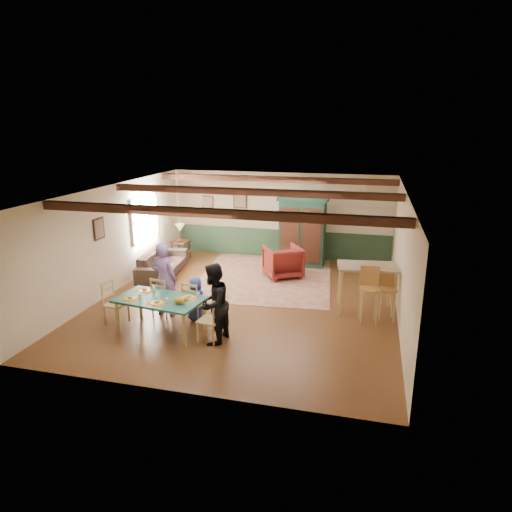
% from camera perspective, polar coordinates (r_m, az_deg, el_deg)
% --- Properties ---
extents(floor, '(8.00, 8.00, 0.00)m').
position_cam_1_polar(floor, '(11.11, -1.16, -5.72)').
color(floor, '#482814').
rests_on(floor, ground).
extents(wall_back, '(7.00, 0.02, 2.70)m').
position_cam_1_polar(wall_back, '(14.47, 3.02, 5.07)').
color(wall_back, beige).
rests_on(wall_back, floor).
extents(wall_left, '(0.02, 8.00, 2.70)m').
position_cam_1_polar(wall_left, '(12.06, -17.45, 2.04)').
color(wall_left, beige).
rests_on(wall_left, floor).
extents(wall_right, '(0.02, 8.00, 2.70)m').
position_cam_1_polar(wall_right, '(10.35, 17.83, -0.29)').
color(wall_right, beige).
rests_on(wall_right, floor).
extents(ceiling, '(7.00, 8.00, 0.02)m').
position_cam_1_polar(ceiling, '(10.41, -1.25, 8.20)').
color(ceiling, white).
rests_on(ceiling, wall_back).
extents(wainscot_back, '(6.95, 0.03, 0.90)m').
position_cam_1_polar(wainscot_back, '(14.66, 2.95, 1.60)').
color(wainscot_back, '#203B26').
rests_on(wainscot_back, floor).
extents(ceiling_beam_front, '(6.95, 0.16, 0.16)m').
position_cam_1_polar(ceiling_beam_front, '(8.26, -5.51, 5.36)').
color(ceiling_beam_front, black).
rests_on(ceiling_beam_front, ceiling).
extents(ceiling_beam_mid, '(6.95, 0.16, 0.16)m').
position_cam_1_polar(ceiling_beam_mid, '(10.80, -0.67, 8.02)').
color(ceiling_beam_mid, black).
rests_on(ceiling_beam_mid, ceiling).
extents(ceiling_beam_back, '(6.95, 0.16, 0.16)m').
position_cam_1_polar(ceiling_beam_back, '(13.31, 2.24, 9.58)').
color(ceiling_beam_back, black).
rests_on(ceiling_beam_back, ceiling).
extents(window_left, '(0.06, 1.60, 1.30)m').
position_cam_1_polar(window_left, '(13.44, -13.68, 4.62)').
color(window_left, white).
rests_on(window_left, wall_left).
extents(picture_left_wall, '(0.04, 0.42, 0.52)m').
position_cam_1_polar(picture_left_wall, '(11.47, -19.04, 3.24)').
color(picture_left_wall, gray).
rests_on(picture_left_wall, wall_left).
extents(picture_back_a, '(0.45, 0.04, 0.55)m').
position_cam_1_polar(picture_back_a, '(14.67, -2.00, 7.02)').
color(picture_back_a, gray).
rests_on(picture_back_a, wall_back).
extents(picture_back_b, '(0.38, 0.04, 0.48)m').
position_cam_1_polar(picture_back_b, '(15.03, -6.05, 6.58)').
color(picture_back_b, gray).
rests_on(picture_back_b, wall_back).
extents(dining_table, '(1.88, 1.21, 0.73)m').
position_cam_1_polar(dining_table, '(9.65, -11.82, -7.25)').
color(dining_table, '#1C594B').
rests_on(dining_table, floor).
extents(dining_chair_far_left, '(0.47, 0.48, 0.93)m').
position_cam_1_polar(dining_chair_far_left, '(10.36, -11.52, -4.99)').
color(dining_chair_far_left, tan).
rests_on(dining_chair_far_left, floor).
extents(dining_chair_far_right, '(0.47, 0.48, 0.93)m').
position_cam_1_polar(dining_chair_far_right, '(9.97, -7.73, -5.66)').
color(dining_chair_far_right, tan).
rests_on(dining_chair_far_right, floor).
extents(dining_chair_end_left, '(0.48, 0.47, 0.93)m').
position_cam_1_polar(dining_chair_end_left, '(10.25, -17.13, -5.63)').
color(dining_chair_end_left, tan).
rests_on(dining_chair_end_left, floor).
extents(dining_chair_end_right, '(0.48, 0.47, 0.93)m').
position_cam_1_polar(dining_chair_end_right, '(9.07, -5.86, -7.88)').
color(dining_chair_end_right, tan).
rests_on(dining_chair_end_right, floor).
extents(person_man, '(0.66, 0.48, 1.69)m').
position_cam_1_polar(person_man, '(10.29, -11.40, -2.87)').
color(person_man, '#7A5999').
rests_on(person_man, floor).
extents(person_woman, '(0.71, 0.86, 1.61)m').
position_cam_1_polar(person_woman, '(8.89, -5.37, -5.97)').
color(person_woman, black).
rests_on(person_woman, floor).
extents(person_child, '(0.52, 0.37, 0.98)m').
position_cam_1_polar(person_child, '(10.02, -7.52, -5.36)').
color(person_child, navy).
rests_on(person_child, floor).
extents(cat, '(0.37, 0.18, 0.18)m').
position_cam_1_polar(cat, '(9.13, -9.49, -5.43)').
color(cat, orange).
rests_on(cat, dining_table).
extents(place_setting_near_left, '(0.43, 0.34, 0.11)m').
position_cam_1_polar(place_setting_near_left, '(9.61, -15.46, -4.90)').
color(place_setting_near_left, '#FCAD21').
rests_on(place_setting_near_left, dining_table).
extents(place_setting_near_center, '(0.43, 0.34, 0.11)m').
position_cam_1_polar(place_setting_near_center, '(9.25, -12.30, -5.51)').
color(place_setting_near_center, '#FCAD21').
rests_on(place_setting_near_center, dining_table).
extents(place_setting_far_left, '(0.43, 0.34, 0.11)m').
position_cam_1_polar(place_setting_far_left, '(9.97, -13.77, -3.99)').
color(place_setting_far_left, '#FCAD21').
rests_on(place_setting_far_left, dining_table).
extents(place_setting_far_right, '(0.43, 0.34, 0.11)m').
position_cam_1_polar(place_setting_far_right, '(9.41, -8.40, -4.92)').
color(place_setting_far_right, '#FCAD21').
rests_on(place_setting_far_right, dining_table).
extents(area_rug, '(3.96, 4.57, 0.01)m').
position_cam_1_polar(area_rug, '(12.81, 1.18, -2.65)').
color(area_rug, tan).
rests_on(area_rug, floor).
extents(armoire, '(1.50, 0.66, 2.08)m').
position_cam_1_polar(armoire, '(13.67, 5.80, 3.00)').
color(armoire, '#122E23').
rests_on(armoire, floor).
extents(armchair, '(1.31, 1.32, 0.88)m').
position_cam_1_polar(armchair, '(12.76, 3.37, -0.71)').
color(armchair, '#4A0E10').
rests_on(armchair, floor).
extents(sofa, '(1.17, 2.37, 0.66)m').
position_cam_1_polar(sofa, '(13.29, -11.59, -0.80)').
color(sofa, '#382923').
rests_on(sofa, floor).
extents(end_table, '(0.54, 0.54, 0.60)m').
position_cam_1_polar(end_table, '(14.59, -9.35, 0.72)').
color(end_table, black).
rests_on(end_table, floor).
extents(table_lamp, '(0.32, 0.32, 0.55)m').
position_cam_1_polar(table_lamp, '(14.45, -9.45, 2.91)').
color(table_lamp, '#CBBF83').
rests_on(table_lamp, end_table).
extents(counter_table, '(1.41, 0.93, 1.10)m').
position_cam_1_polar(counter_table, '(10.69, 13.61, -3.95)').
color(counter_table, '#B4A58C').
rests_on(counter_table, floor).
extents(bar_stool_left, '(0.48, 0.52, 1.23)m').
position_cam_1_polar(bar_stool_left, '(10.07, 13.96, -4.86)').
color(bar_stool_left, '#B88547').
rests_on(bar_stool_left, floor).
extents(bar_stool_right, '(0.40, 0.43, 1.11)m').
position_cam_1_polar(bar_stool_right, '(10.38, 16.16, -4.75)').
color(bar_stool_right, '#B88547').
rests_on(bar_stool_right, floor).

